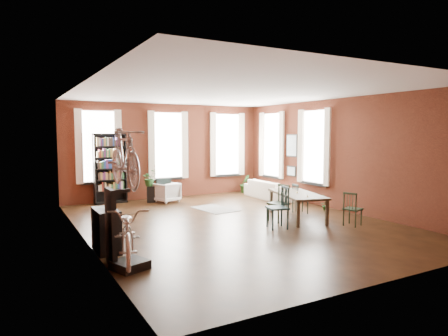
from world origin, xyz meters
TOP-DOWN VIEW (x-y plane):
  - room at (0.25, 0.62)m, footprint 9.00×9.04m
  - dining_table at (1.69, -0.36)m, footprint 1.38×2.12m
  - dining_chair_a at (0.61, -0.98)m, footprint 0.55×0.55m
  - dining_chair_b at (1.07, -0.40)m, footprint 0.48×0.48m
  - dining_chair_c at (2.35, -1.62)m, footprint 0.47×0.47m
  - dining_chair_d at (2.22, 0.14)m, footprint 0.44×0.44m
  - bookshelf at (-2.00, 4.30)m, footprint 1.00×0.32m
  - white_armchair at (-0.39, 3.61)m, footprint 0.85×0.82m
  - cream_sofa at (2.95, 2.60)m, footprint 0.61×2.08m
  - striped_rug at (0.41, 1.81)m, footprint 1.04×1.48m
  - bike_trainer at (-3.18, -2.09)m, footprint 0.64×0.64m
  - bike_wall_rack at (-3.40, -1.80)m, footprint 0.16×0.60m
  - console_table at (-3.28, -0.90)m, footprint 0.40×0.80m
  - plant_stand at (-0.83, 3.86)m, footprint 0.31×0.31m
  - plant_by_sofa at (2.89, 4.12)m, footprint 0.38×0.68m
  - plant_small at (3.11, 0.12)m, footprint 0.48×0.53m
  - bicycle_floor at (-3.18, -2.07)m, footprint 0.82×1.04m
  - bicycle_hung at (-3.15, -1.80)m, footprint 0.47×1.00m
  - plant_on_stand at (-0.86, 3.87)m, footprint 0.61×0.65m

SIDE VIEW (x-z plane):
  - striped_rug at x=0.41m, z-range 0.00..0.01m
  - bike_trainer at x=-3.18m, z-range 0.00..0.15m
  - plant_small at x=3.11m, z-range 0.00..0.17m
  - plant_by_sofa at x=2.89m, z-range 0.00..0.30m
  - plant_stand at x=-0.83m, z-range 0.00..0.52m
  - dining_table at x=1.69m, z-range 0.00..0.67m
  - white_armchair at x=-0.39m, z-range 0.00..0.70m
  - console_table at x=-3.28m, z-range 0.00..0.80m
  - dining_chair_d at x=2.22m, z-range 0.00..0.80m
  - dining_chair_c at x=2.35m, z-range 0.00..0.81m
  - cream_sofa at x=2.95m, z-range 0.00..0.81m
  - dining_chair_b at x=1.07m, z-range 0.00..0.92m
  - dining_chair_a at x=0.61m, z-range 0.00..0.97m
  - bike_wall_rack at x=-3.40m, z-range 0.00..1.30m
  - plant_on_stand at x=-0.86m, z-range 0.52..0.93m
  - bicycle_floor at x=-3.18m, z-range 0.15..1.89m
  - bookshelf at x=-2.00m, z-range 0.00..2.20m
  - bicycle_hung at x=-3.15m, z-range 1.30..2.96m
  - room at x=0.25m, z-range 0.53..3.75m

